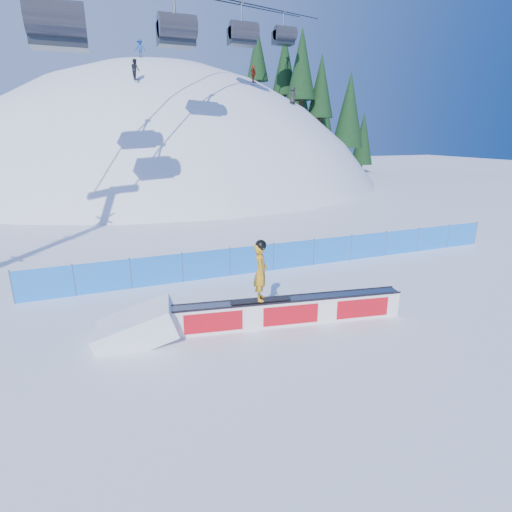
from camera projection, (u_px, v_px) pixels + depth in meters
name	position (u px, v px, depth m)	size (l,w,h in m)	color
ground	(351.00, 306.00, 13.96)	(160.00, 160.00, 0.00)	white
snow_hill	(172.00, 308.00, 56.63)	(64.00, 64.00, 64.00)	white
treeline	(311.00, 94.00, 54.98)	(19.42, 11.10, 20.64)	#312013
safety_fence	(294.00, 255.00, 17.79)	(22.05, 0.05, 1.30)	blue
chairlift	(230.00, 2.00, 35.11)	(40.80, 41.70, 22.00)	gray
rail_box	(289.00, 311.00, 12.51)	(7.35, 1.69, 0.88)	white
snow_ramp	(138.00, 339.00, 11.72)	(2.27, 1.51, 0.85)	white
snowboarder	(261.00, 271.00, 11.92)	(1.87, 0.76, 1.92)	black
distant_skiers	(197.00, 69.00, 39.02)	(16.54, 9.74, 6.27)	black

